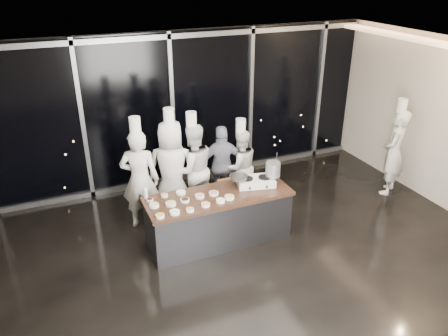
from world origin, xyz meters
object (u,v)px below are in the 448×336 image
object	(u,v)px
chef_right	(240,166)
chef_side	(394,152)
chef_left	(172,169)
guest	(222,165)
demo_counter	(219,217)
stove	(256,181)
frying_pan	(238,177)
chef_far_left	(140,179)
chef_center	(193,169)
stock_pot	(273,169)

from	to	relation	value
chef_right	chef_side	distance (m)	3.15
chef_left	guest	distance (m)	1.05
demo_counter	stove	xyz separation A→B (m)	(0.73, 0.08, 0.51)
frying_pan	chef_left	distance (m)	1.32
demo_counter	chef_far_left	bearing A→B (deg)	137.74
chef_left	chef_right	xyz separation A→B (m)	(1.39, 0.00, -0.19)
guest	chef_side	bearing A→B (deg)	177.92
stove	chef_right	size ratio (longest dim) A/B	0.41
stove	chef_far_left	world-z (taller)	chef_far_left
demo_counter	chef_center	size ratio (longest dim) A/B	1.23
stock_pot	chef_side	distance (m)	2.94
stock_pot	chef_right	xyz separation A→B (m)	(-0.10, 1.11, -0.40)
frying_pan	guest	size ratio (longest dim) A/B	0.36
chef_side	stove	bearing A→B (deg)	-32.89
chef_far_left	chef_left	world-z (taller)	chef_left
chef_right	stove	bearing A→B (deg)	79.84
guest	demo_counter	bearing A→B (deg)	78.21
demo_counter	guest	bearing A→B (deg)	64.40
stove	chef_center	world-z (taller)	chef_center
guest	stock_pot	bearing A→B (deg)	124.73
chef_far_left	chef_left	bearing A→B (deg)	-144.95
stove	chef_center	bearing A→B (deg)	140.62
stock_pot	guest	world-z (taller)	guest
guest	frying_pan	bearing A→B (deg)	96.00
stove	stock_pot	bearing A→B (deg)	2.77
chef_far_left	guest	distance (m)	1.68
chef_side	stock_pot	bearing A→B (deg)	-31.49
stove	chef_right	world-z (taller)	chef_right
stove	stock_pot	xyz separation A→B (m)	(0.30, -0.06, 0.20)
demo_counter	chef_side	xyz separation A→B (m)	(3.94, 0.24, 0.46)
chef_far_left	demo_counter	bearing A→B (deg)	159.89
stove	frying_pan	size ratio (longest dim) A/B	1.23
chef_center	chef_far_left	bearing A→B (deg)	3.62
chef_left	chef_right	bearing A→B (deg)	-156.41
demo_counter	chef_side	size ratio (longest dim) A/B	1.22
frying_pan	stock_pot	world-z (taller)	stock_pot
demo_counter	chef_left	size ratio (longest dim) A/B	1.16
stove	chef_right	distance (m)	1.09
chef_far_left	chef_right	distance (m)	2.03
chef_far_left	guest	size ratio (longest dim) A/B	1.29
chef_far_left	guest	world-z (taller)	chef_far_left
frying_pan	chef_right	size ratio (longest dim) A/B	0.33
chef_center	chef_right	world-z (taller)	chef_center
demo_counter	stove	size ratio (longest dim) A/B	3.46
stove	stock_pot	distance (m)	0.37
stock_pot	guest	bearing A→B (deg)	110.92
chef_center	guest	bearing A→B (deg)	-176.13
stove	chef_center	size ratio (longest dim) A/B	0.35
frying_pan	chef_center	bearing A→B (deg)	130.85
chef_far_left	stock_pot	bearing A→B (deg)	177.57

